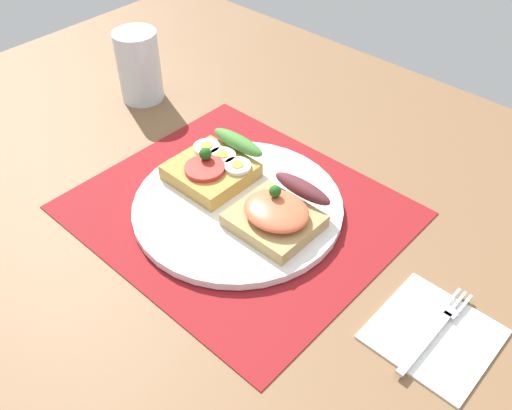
{
  "coord_description": "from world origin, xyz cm",
  "views": [
    {
      "loc": [
        35.84,
        -35.75,
        46.72
      ],
      "look_at": [
        3.0,
        0.0,
        2.8
      ],
      "focal_mm": 39.38,
      "sensor_mm": 36.0,
      "label": 1
    }
  ],
  "objects_px": {
    "napkin": "(434,333)",
    "drinking_glass": "(139,66)",
    "sandwich_egg_tomato": "(215,166)",
    "fork": "(437,328)",
    "sandwich_salmon": "(280,212)",
    "plate": "(238,206)"
  },
  "relations": [
    {
      "from": "napkin",
      "to": "drinking_glass",
      "type": "distance_m",
      "value": 0.57
    },
    {
      "from": "sandwich_egg_tomato",
      "to": "fork",
      "type": "xyz_separation_m",
      "value": [
        0.33,
        -0.02,
        -0.02
      ]
    },
    {
      "from": "sandwich_salmon",
      "to": "napkin",
      "type": "height_order",
      "value": "sandwich_salmon"
    },
    {
      "from": "plate",
      "to": "fork",
      "type": "relative_size",
      "value": 1.98
    },
    {
      "from": "drinking_glass",
      "to": "sandwich_salmon",
      "type": "bearing_deg",
      "value": -13.04
    },
    {
      "from": "sandwich_salmon",
      "to": "drinking_glass",
      "type": "distance_m",
      "value": 0.36
    },
    {
      "from": "sandwich_salmon",
      "to": "fork",
      "type": "xyz_separation_m",
      "value": [
        0.21,
        -0.0,
        -0.02
      ]
    },
    {
      "from": "plate",
      "to": "fork",
      "type": "bearing_deg",
      "value": 0.92
    },
    {
      "from": "sandwich_egg_tomato",
      "to": "drinking_glass",
      "type": "bearing_deg",
      "value": 163.36
    },
    {
      "from": "napkin",
      "to": "drinking_glass",
      "type": "height_order",
      "value": "drinking_glass"
    },
    {
      "from": "fork",
      "to": "drinking_glass",
      "type": "relative_size",
      "value": 1.19
    },
    {
      "from": "drinking_glass",
      "to": "sandwich_egg_tomato",
      "type": "bearing_deg",
      "value": -16.64
    },
    {
      "from": "fork",
      "to": "drinking_glass",
      "type": "xyz_separation_m",
      "value": [
        -0.56,
        0.09,
        0.05
      ]
    },
    {
      "from": "sandwich_salmon",
      "to": "drinking_glass",
      "type": "relative_size",
      "value": 0.92
    },
    {
      "from": "plate",
      "to": "sandwich_salmon",
      "type": "distance_m",
      "value": 0.06
    },
    {
      "from": "sandwich_egg_tomato",
      "to": "fork",
      "type": "height_order",
      "value": "sandwich_egg_tomato"
    },
    {
      "from": "plate",
      "to": "sandwich_salmon",
      "type": "xyz_separation_m",
      "value": [
        0.06,
        0.01,
        0.02
      ]
    },
    {
      "from": "plate",
      "to": "drinking_glass",
      "type": "bearing_deg",
      "value": 162.98
    },
    {
      "from": "sandwich_salmon",
      "to": "sandwich_egg_tomato",
      "type": "bearing_deg",
      "value": 174.42
    },
    {
      "from": "fork",
      "to": "drinking_glass",
      "type": "bearing_deg",
      "value": 171.34
    },
    {
      "from": "napkin",
      "to": "fork",
      "type": "bearing_deg",
      "value": 94.63
    },
    {
      "from": "plate",
      "to": "fork",
      "type": "height_order",
      "value": "plate"
    }
  ]
}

